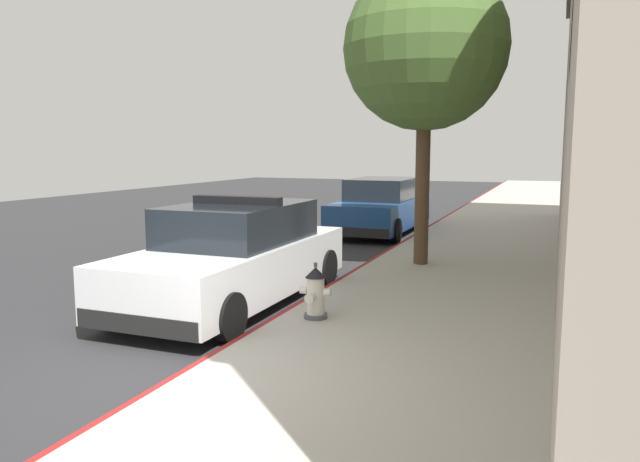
% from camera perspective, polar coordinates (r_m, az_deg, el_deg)
% --- Properties ---
extents(ground_plane, '(31.77, 60.00, 0.20)m').
position_cam_1_polar(ground_plane, '(16.99, -5.64, -0.75)').
color(ground_plane, '#2B2B2D').
extents(sidewalk_pavement, '(3.51, 60.00, 0.14)m').
position_cam_1_polar(sidewalk_pavement, '(15.21, 14.89, -1.33)').
color(sidewalk_pavement, '#ADA89E').
rests_on(sidewalk_pavement, ground).
extents(curb_painted_edge, '(0.08, 60.00, 0.14)m').
position_cam_1_polar(curb_painted_edge, '(15.51, 8.30, -0.97)').
color(curb_painted_edge, maroon).
rests_on(curb_painted_edge, ground).
extents(police_cruiser, '(1.94, 4.84, 1.68)m').
position_cam_1_polar(police_cruiser, '(9.54, -7.92, -2.38)').
color(police_cruiser, white).
rests_on(police_cruiser, ground).
extents(parked_car_silver_ahead, '(1.94, 4.84, 1.56)m').
position_cam_1_polar(parked_car_silver_ahead, '(17.47, 5.84, 2.26)').
color(parked_car_silver_ahead, navy).
rests_on(parked_car_silver_ahead, ground).
extents(fire_hydrant, '(0.44, 0.40, 0.76)m').
position_cam_1_polar(fire_hydrant, '(8.16, -0.44, -5.85)').
color(fire_hydrant, '#4C4C51').
rests_on(fire_hydrant, sidewalk_pavement).
extents(street_tree, '(3.14, 3.14, 5.75)m').
position_cam_1_polar(street_tree, '(12.16, 9.91, 16.58)').
color(street_tree, brown).
rests_on(street_tree, sidewalk_pavement).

